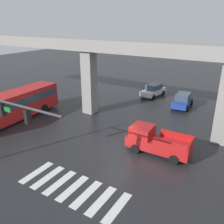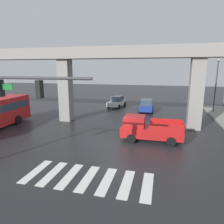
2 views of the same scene
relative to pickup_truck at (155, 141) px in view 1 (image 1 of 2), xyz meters
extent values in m
plane|color=#232326|center=(-2.79, -1.48, -0.99)|extent=(120.00, 120.00, 0.00)
cube|color=silver|center=(-6.09, -6.96, -0.98)|extent=(0.55, 2.80, 0.01)
cube|color=silver|center=(-4.99, -6.96, -0.98)|extent=(0.55, 2.80, 0.01)
cube|color=silver|center=(-3.89, -6.96, -0.98)|extent=(0.55, 2.80, 0.01)
cube|color=silver|center=(-2.79, -6.96, -0.98)|extent=(0.55, 2.80, 0.01)
cube|color=silver|center=(-1.69, -6.96, -0.98)|extent=(0.55, 2.80, 0.01)
cube|color=silver|center=(-0.59, -6.96, -0.98)|extent=(0.55, 2.80, 0.01)
cube|color=silver|center=(0.51, -6.96, -0.98)|extent=(0.55, 2.80, 0.01)
cube|color=gray|center=(-2.79, 4.63, 6.66)|extent=(57.19, 2.09, 1.20)
cube|color=gray|center=(-9.83, 4.63, 2.54)|extent=(1.30, 1.30, 7.05)
cube|color=red|center=(0.30, 0.00, -0.21)|extent=(5.11, 1.94, 0.80)
cube|color=red|center=(-1.15, -0.01, 0.64)|extent=(1.71, 1.76, 0.90)
cube|color=#3F5160|center=(-1.62, -0.01, 0.64)|extent=(0.11, 1.67, 0.77)
cube|color=red|center=(1.45, -0.86, 0.49)|extent=(2.65, 0.12, 0.60)
cube|color=red|center=(1.44, 0.89, 0.49)|extent=(2.65, 0.12, 0.60)
cube|color=red|center=(2.80, 0.02, 0.49)|extent=(0.11, 1.75, 0.60)
cylinder|color=black|center=(-1.27, -0.91, -0.61)|extent=(0.76, 0.29, 0.76)
cylinder|color=black|center=(-1.29, 0.89, -0.61)|extent=(0.76, 0.29, 0.76)
cylinder|color=black|center=(1.89, -0.89, -0.61)|extent=(0.76, 0.29, 0.76)
cylinder|color=black|center=(1.87, 0.92, -0.61)|extent=(0.76, 0.29, 0.76)
cube|color=red|center=(-15.45, -1.24, 0.65)|extent=(3.02, 10.91, 2.70)
cube|color=#2D3D4C|center=(-15.45, -1.24, 1.12)|extent=(3.03, 10.37, 0.76)
cylinder|color=black|center=(-14.37, 1.78, -0.51)|extent=(0.40, 0.98, 0.96)
cylinder|color=black|center=(-16.82, 1.66, -0.51)|extent=(0.40, 0.98, 0.96)
cube|color=silver|center=(-5.94, 14.38, -0.35)|extent=(2.42, 4.52, 0.64)
cube|color=#384756|center=(-5.92, 14.48, 0.35)|extent=(1.83, 2.44, 0.76)
cylinder|color=black|center=(-5.30, 12.93, -0.67)|extent=(0.34, 0.67, 0.64)
cylinder|color=black|center=(-7.00, 13.20, -0.67)|extent=(0.34, 0.67, 0.64)
cylinder|color=black|center=(-4.87, 15.57, -0.67)|extent=(0.34, 0.67, 0.64)
cylinder|color=black|center=(-6.58, 15.84, -0.67)|extent=(0.34, 0.67, 0.64)
cube|color=#1E3899|center=(-1.10, 11.95, -0.35)|extent=(1.95, 4.37, 0.64)
cube|color=#384756|center=(-1.11, 12.05, 0.35)|extent=(1.59, 2.30, 0.76)
cylinder|color=black|center=(-0.18, 10.66, -0.67)|extent=(0.27, 0.65, 0.64)
cylinder|color=black|center=(-1.90, 10.58, -0.67)|extent=(0.27, 0.65, 0.64)
cylinder|color=black|center=(-0.30, 13.32, -0.67)|extent=(0.27, 0.65, 0.64)
cylinder|color=black|center=(-2.02, 13.24, -0.67)|extent=(0.27, 0.65, 0.64)
cylinder|color=#38383D|center=(-6.25, -8.27, 4.61)|extent=(8.60, 0.14, 0.14)
cube|color=black|center=(-6.75, -8.27, 4.09)|extent=(0.24, 0.32, 0.84)
sphere|color=red|center=(-6.75, -8.27, 4.35)|extent=(0.17, 0.17, 0.17)
cube|color=black|center=(-4.55, -8.27, 4.09)|extent=(0.24, 0.32, 0.84)
sphere|color=red|center=(-4.55, -8.27, 4.35)|extent=(0.17, 0.17, 0.17)
cube|color=#19722D|center=(-6.56, -8.27, 4.16)|extent=(1.10, 0.04, 0.28)
camera|label=1|loc=(5.81, -16.30, 9.10)|focal=38.10mm
camera|label=2|loc=(1.01, -16.50, 5.04)|focal=32.14mm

